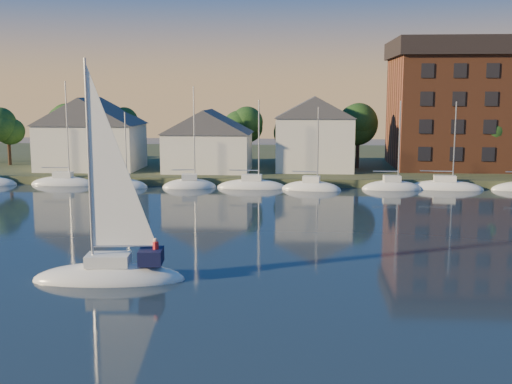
# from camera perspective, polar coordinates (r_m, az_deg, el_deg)

# --- Properties ---
(ground) EXTENTS (260.00, 260.00, 0.00)m
(ground) POSITION_cam_1_polar(r_m,az_deg,el_deg) (29.45, -9.34, -14.02)
(ground) COLOR black
(ground) RESTS_ON ground
(shoreline_land) EXTENTS (160.00, 50.00, 2.00)m
(shoreline_land) POSITION_cam_1_polar(r_m,az_deg,el_deg) (102.18, 0.57, 2.52)
(shoreline_land) COLOR #363F25
(shoreline_land) RESTS_ON ground
(wooden_dock) EXTENTS (120.00, 3.00, 1.00)m
(wooden_dock) POSITION_cam_1_polar(r_m,az_deg,el_deg) (79.43, -0.52, 0.67)
(wooden_dock) COLOR brown
(wooden_dock) RESTS_ON ground
(clubhouse_west) EXTENTS (13.65, 9.45, 9.64)m
(clubhouse_west) POSITION_cam_1_polar(r_m,az_deg,el_deg) (89.22, -14.47, 5.13)
(clubhouse_west) COLOR white
(clubhouse_west) RESTS_ON shoreline_land
(clubhouse_centre) EXTENTS (11.55, 8.40, 8.08)m
(clubhouse_centre) POSITION_cam_1_polar(r_m,az_deg,el_deg) (84.51, -4.31, 4.65)
(clubhouse_centre) COLOR white
(clubhouse_centre) RESTS_ON shoreline_land
(clubhouse_east) EXTENTS (10.50, 8.40, 9.80)m
(clubhouse_east) POSITION_cam_1_polar(r_m,az_deg,el_deg) (85.50, 5.24, 5.27)
(clubhouse_east) COLOR white
(clubhouse_east) RESTS_ON shoreline_land
(condo_block) EXTENTS (31.00, 17.00, 17.40)m
(condo_block) POSITION_cam_1_polar(r_m,az_deg,el_deg) (95.29, 21.19, 7.36)
(condo_block) COLOR brown
(condo_block) RESTS_ON shoreline_land
(tree_line) EXTENTS (93.40, 5.40, 8.90)m
(tree_line) POSITION_cam_1_polar(r_m,az_deg,el_deg) (89.54, 1.35, 6.22)
(tree_line) COLOR #382719
(tree_line) RESTS_ON shoreline_land
(moored_fleet) EXTENTS (87.50, 2.40, 12.05)m
(moored_fleet) POSITION_cam_1_polar(r_m,az_deg,el_deg) (76.46, -0.71, 0.42)
(moored_fleet) COLOR silver
(moored_fleet) RESTS_ON ground
(hero_sailboat) EXTENTS (9.55, 3.88, 14.46)m
(hero_sailboat) POSITION_cam_1_polar(r_m,az_deg,el_deg) (40.35, -12.76, -6.85)
(hero_sailboat) COLOR silver
(hero_sailboat) RESTS_ON ground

